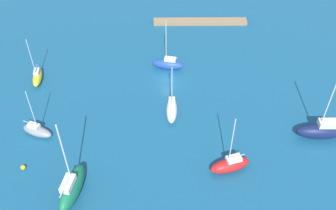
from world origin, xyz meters
TOP-DOWN VIEW (x-y plane):
  - water at (0.00, 0.00)m, footprint 160.00×160.00m
  - pier_dock at (-7.19, -19.19)m, footprint 20.21×2.25m
  - sailboat_red_lone_north at (-9.06, 20.11)m, footprint 6.50×3.87m
  - sailboat_yellow_off_beacon at (23.87, -0.27)m, footprint 1.98×5.14m
  - sailboat_green_center_basin at (13.47, 24.37)m, footprint 3.87×8.26m
  - sailboat_gray_near_pier at (21.02, 12.92)m, footprint 5.47×3.60m
  - sailboat_blue_lone_south at (-0.05, -3.68)m, footprint 6.20×2.96m
  - sailboat_white_west_end at (-0.61, 8.42)m, footprint 1.97×5.98m
  - sailboat_navy_along_channel at (-24.22, 13.72)m, footprint 7.83×2.61m
  - mooring_buoy_yellow at (21.68, 19.80)m, footprint 0.74×0.74m

SIDE VIEW (x-z plane):
  - water at x=0.00m, z-range 0.00..0.00m
  - pier_dock at x=-7.19m, z-range 0.00..0.67m
  - mooring_buoy_yellow at x=21.68m, z-range 0.00..0.74m
  - sailboat_gray_near_pier at x=21.02m, z-range -3.85..5.65m
  - sailboat_yellow_off_beacon at x=23.87m, z-range -3.78..5.65m
  - sailboat_white_west_end at x=-0.61m, z-range -4.10..6.26m
  - sailboat_blue_lone_south at x=-0.05m, z-range -4.23..6.42m
  - sailboat_red_lone_north at x=-9.06m, z-range -4.36..6.67m
  - sailboat_navy_along_channel at x=-24.22m, z-range -4.85..7.79m
  - sailboat_green_center_basin at x=13.47m, z-range -5.33..8.80m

